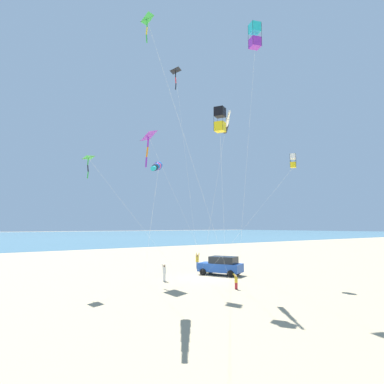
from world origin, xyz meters
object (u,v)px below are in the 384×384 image
(person_adult_flyer, at_px, (197,260))
(kite_windsock_orange_high_right, at_px, (157,166))
(cooler_box, at_px, (208,270))
(kite_delta_teal_far_right, at_px, (148,136))
(parked_car, at_px, (221,265))
(kite_delta_blue_topmost, at_px, (148,24))
(kite_delta_long_streamer_right, at_px, (176,71))
(person_child_green_jacket, at_px, (236,281))
(kite_box_small_distant, at_px, (220,120))
(kite_delta_green_low_center, at_px, (89,158))
(kite_box_red_high_left, at_px, (293,161))
(kite_box_long_streamer_left, at_px, (255,36))
(kite_windsock_purple_drifting, at_px, (226,125))
(person_child_grey_jacket, at_px, (164,271))

(person_adult_flyer, xyz_separation_m, kite_windsock_orange_high_right, (-14.14, 14.18, 7.46))
(cooler_box, distance_m, person_adult_flyer, 3.37)
(person_adult_flyer, xyz_separation_m, kite_delta_teal_far_right, (-3.57, 8.76, 12.39))
(parked_car, distance_m, kite_delta_blue_topmost, 23.67)
(parked_car, bearing_deg, kite_delta_long_streamer_right, 94.76)
(person_child_green_jacket, bearing_deg, kite_delta_long_streamer_right, 15.72)
(kite_delta_long_streamer_right, relative_size, kite_delta_teal_far_right, 1.40)
(kite_box_small_distant, bearing_deg, kite_delta_green_low_center, 34.02)
(parked_car, bearing_deg, cooler_box, -8.41)
(kite_box_red_high_left, height_order, kite_delta_teal_far_right, kite_delta_teal_far_right)
(parked_car, distance_m, kite_delta_green_low_center, 16.53)
(kite_box_small_distant, distance_m, kite_box_long_streamer_left, 7.39)
(kite_windsock_purple_drifting, relative_size, kite_delta_teal_far_right, 0.91)
(kite_box_red_high_left, bearing_deg, parked_car, 17.65)
(cooler_box, distance_m, kite_delta_teal_far_right, 15.28)
(kite_box_red_high_left, distance_m, kite_delta_teal_far_right, 13.63)
(kite_delta_blue_topmost, height_order, kite_windsock_purple_drifting, kite_delta_blue_topmost)
(cooler_box, distance_m, person_child_green_jacket, 10.09)
(cooler_box, xyz_separation_m, person_adult_flyer, (3.13, -1.00, 0.76))
(kite_box_small_distant, bearing_deg, kite_windsock_purple_drifting, -54.28)
(kite_delta_green_low_center, relative_size, kite_box_small_distant, 1.06)
(person_child_green_jacket, relative_size, kite_delta_teal_far_right, 0.09)
(parked_car, height_order, person_adult_flyer, parked_car)
(parked_car, distance_m, kite_box_red_high_left, 12.32)
(kite_box_long_streamer_left, bearing_deg, kite_box_small_distant, 73.32)
(person_child_grey_jacket, bearing_deg, kite_delta_teal_far_right, 24.28)
(person_child_green_jacket, bearing_deg, cooler_box, -27.57)
(kite_box_long_streamer_left, bearing_deg, parked_car, -27.49)
(person_adult_flyer, bearing_deg, kite_windsock_orange_high_right, 134.93)
(cooler_box, height_order, person_child_grey_jacket, person_child_grey_jacket)
(kite_delta_green_low_center, distance_m, kite_box_long_streamer_left, 15.83)
(person_child_grey_jacket, distance_m, kite_box_long_streamer_left, 20.63)
(cooler_box, height_order, person_child_green_jacket, person_child_green_jacket)
(person_child_green_jacket, bearing_deg, kite_box_red_high_left, -96.25)
(kite_windsock_purple_drifting, distance_m, kite_box_long_streamer_left, 6.96)
(parked_car, height_order, person_child_grey_jacket, parked_car)
(kite_windsock_purple_drifting, bearing_deg, kite_delta_blue_topmost, 113.70)
(cooler_box, distance_m, person_child_grey_jacket, 7.33)
(cooler_box, height_order, kite_windsock_orange_high_right, kite_windsock_orange_high_right)
(parked_car, relative_size, kite_delta_green_low_center, 0.34)
(cooler_box, height_order, kite_delta_blue_topmost, kite_delta_blue_topmost)
(person_child_green_jacket, xyz_separation_m, kite_delta_green_low_center, (6.85, 9.38, 9.57))
(person_child_green_jacket, height_order, kite_delta_blue_topmost, kite_delta_blue_topmost)
(person_child_grey_jacket, bearing_deg, kite_windsock_purple_drifting, -174.31)
(person_child_green_jacket, xyz_separation_m, person_child_grey_jacket, (6.68, 2.28, 0.21))
(person_child_green_jacket, relative_size, kite_delta_green_low_center, 0.09)
(person_adult_flyer, relative_size, kite_windsock_purple_drifting, 0.14)
(kite_delta_teal_far_right, bearing_deg, kite_delta_blue_topmost, 149.91)
(person_child_grey_jacket, distance_m, kite_delta_blue_topmost, 20.30)
(parked_car, relative_size, kite_delta_teal_far_right, 0.33)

